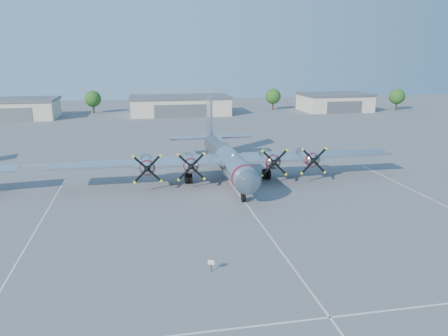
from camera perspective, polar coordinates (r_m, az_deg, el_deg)
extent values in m
plane|color=#5C5C5F|center=(49.49, 3.14, -5.04)|extent=(260.00, 260.00, 0.00)
cube|color=silver|center=(44.73, -23.94, -8.48)|extent=(0.15, 40.00, 0.01)
cube|color=silver|center=(44.97, 4.69, -7.11)|extent=(0.15, 40.00, 0.01)
cube|color=silver|center=(30.70, 13.64, -18.44)|extent=(60.00, 0.15, 0.01)
cube|color=silver|center=(73.05, -1.59, 1.37)|extent=(60.00, 0.15, 0.01)
cube|color=beige|center=(132.34, -25.72, 6.88)|extent=(22.00, 14.00, 4.80)
cube|color=slate|center=(132.08, -25.85, 8.04)|extent=(22.60, 14.60, 0.60)
cube|color=slate|center=(125.64, -26.47, 6.19)|extent=(12.10, 0.20, 3.60)
cube|color=beige|center=(128.54, -5.78, 8.04)|extent=(28.00, 14.00, 4.80)
cube|color=slate|center=(128.27, -5.82, 9.24)|extent=(28.60, 14.60, 0.60)
cube|color=slate|center=(121.63, -5.47, 7.40)|extent=(15.40, 0.20, 3.60)
cube|color=beige|center=(141.17, 14.21, 8.24)|extent=(20.00, 14.00, 4.80)
cube|color=slate|center=(140.92, 14.28, 9.33)|extent=(20.60, 14.60, 0.60)
cube|color=slate|center=(134.91, 15.46, 7.64)|extent=(11.00, 0.20, 3.60)
cylinder|color=#382619|center=(136.75, -16.67, 7.47)|extent=(0.50, 0.50, 2.80)
sphere|color=#1B4313|center=(136.47, -16.75, 8.65)|extent=(4.80, 4.80, 4.80)
cylinder|color=#382619|center=(140.37, 6.40, 8.14)|extent=(0.50, 0.50, 2.80)
sphere|color=#1B4313|center=(140.09, 6.43, 9.29)|extent=(4.80, 4.80, 4.80)
cylinder|color=#382619|center=(149.10, 21.56, 7.60)|extent=(0.50, 0.50, 2.80)
sphere|color=#1B4313|center=(148.84, 21.67, 8.68)|extent=(4.80, 4.80, 4.80)
cylinder|color=black|center=(35.11, -1.68, -12.84)|extent=(0.06, 0.06, 0.76)
cube|color=white|center=(34.92, -1.68, -12.22)|extent=(0.49, 0.23, 0.38)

